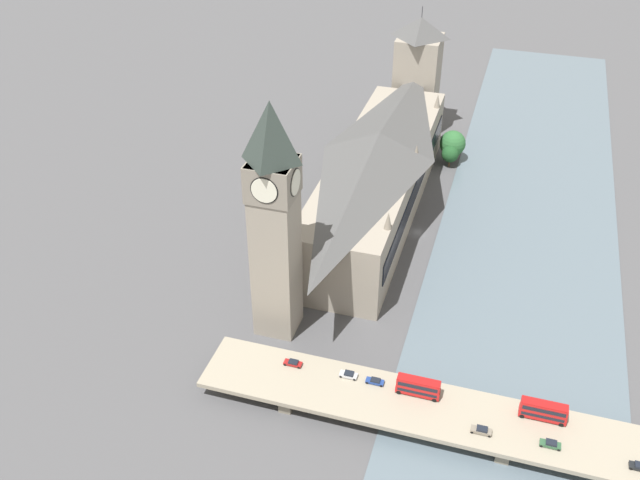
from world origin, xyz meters
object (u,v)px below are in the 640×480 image
Objects in this scene: double_decker_bus_mid at (418,386)px; car_southbound_tail at (551,444)px; car_northbound_lead at (293,363)px; parliament_hall at (378,174)px; victoria_tower at (417,76)px; clock_tower at (274,217)px; car_southbound_extra at (639,466)px; car_northbound_tail at (375,381)px; car_northbound_mid at (481,430)px; car_southbound_lead at (349,375)px; road_bridge at (506,428)px; double_decker_bus_rear at (544,410)px.

double_decker_bus_mid is 30.80m from car_southbound_tail.
double_decker_bus_mid is 30.80m from car_northbound_lead.
victoria_tower is at bearing -89.95° from parliament_hall.
clock_tower reaches higher than car_southbound_extra.
car_northbound_tail is (-18.69, 147.42, -17.38)m from victoria_tower.
clock_tower reaches higher than car_northbound_mid.
parliament_hall is at bearing -81.47° from car_southbound_lead.
road_bridge is at bearing -19.18° from car_southbound_tail.
parliament_hall is 66.80m from victoria_tower.
parliament_hall is 82.33m from car_southbound_lead.
parliament_hall reaches higher than car_northbound_mid.
car_northbound_lead is at bearing 0.28° from double_decker_bus_rear.
victoria_tower is 4.90× the size of double_decker_bus_mid.
road_bridge is at bearing 160.58° from clock_tower.
car_southbound_lead is at bearing 94.73° from victoria_tower.
car_northbound_mid is (-44.38, 155.05, -17.29)m from victoria_tower.
car_northbound_mid reaches higher than car_southbound_extra.
car_southbound_lead is at bearing -8.83° from car_southbound_tail.
car_southbound_tail reaches higher than car_northbound_lead.
car_northbound_tail is (10.27, -0.56, -1.94)m from double_decker_bus_mid.
car_southbound_tail is at bearing 160.82° from road_bridge.
road_bridge is 6.75m from car_northbound_mid.
double_decker_bus_mid reaches higher than car_northbound_lead.
car_northbound_lead is at bearing -5.63° from car_southbound_extra.
parliament_hall is 2.16× the size of victoria_tower.
parliament_hall reaches higher than double_decker_bus_mid.
car_northbound_mid is (-44.33, 88.77, -8.96)m from parliament_hall.
car_southbound_lead is at bearing -6.93° from car_southbound_extra.
car_southbound_lead is (-12.19, 147.20, -17.34)m from victoria_tower.
victoria_tower is 166.27m from car_southbound_tail.
road_bridge is (-61.65, 21.73, -30.87)m from clock_tower.
car_northbound_tail reaches higher than road_bridge.
road_bridge is at bearing 108.19° from victoria_tower.
car_northbound_lead is 61.20m from car_southbound_tail.
car_southbound_tail is (-60.78, 7.16, 0.07)m from car_northbound_lead.
car_northbound_lead is 13.96m from car_southbound_lead.
victoria_tower is 162.20m from car_northbound_mid.
car_northbound_mid is at bearing 105.97° from victoria_tower.
car_northbound_lead is 20.47m from car_northbound_tail.
victoria_tower is 173.94m from car_southbound_extra.
car_northbound_mid is at bearing -0.03° from car_southbound_extra.
victoria_tower reaches higher than double_decker_bus_mid.
clock_tower is 52.55m from double_decker_bus_mid.
car_southbound_tail is (-58.95, 88.20, -8.98)m from parliament_hall.
parliament_hall is 83.75m from car_northbound_tail.
car_northbound_tail is at bearing -7.02° from road_bridge.
double_decker_bus_rear reaches higher than car_northbound_tail.
car_southbound_extra is at bearing 178.13° from car_southbound_tail.
parliament_hall reaches higher than car_southbound_extra.
double_decker_bus_mid is 27.96m from double_decker_bus_rear.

